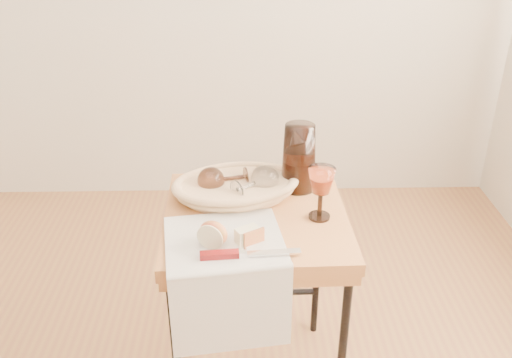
{
  "coord_description": "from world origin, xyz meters",
  "views": [
    {
      "loc": [
        0.51,
        -0.88,
        1.48
      ],
      "look_at": [
        0.54,
        0.45,
        0.77
      ],
      "focal_mm": 39.32,
      "sensor_mm": 36.0,
      "label": 1
    }
  ],
  "objects_px": {
    "goblet_lying_a": "(226,179)",
    "table_knife": "(246,253)",
    "apple_half": "(214,233)",
    "goblet_lying_b": "(253,184)",
    "side_table": "(256,303)",
    "bread_basket": "(236,189)",
    "tea_towel": "(224,241)",
    "pitcher": "(299,157)",
    "wine_goblet": "(321,193)"
  },
  "relations": [
    {
      "from": "goblet_lying_a",
      "to": "table_knife",
      "type": "relative_size",
      "value": 0.54
    },
    {
      "from": "apple_half",
      "to": "goblet_lying_b",
      "type": "bearing_deg",
      "value": 88.22
    },
    {
      "from": "side_table",
      "to": "bread_basket",
      "type": "xyz_separation_m",
      "value": [
        -0.06,
        0.1,
        0.35
      ]
    },
    {
      "from": "side_table",
      "to": "goblet_lying_b",
      "type": "height_order",
      "value": "goblet_lying_b"
    },
    {
      "from": "bread_basket",
      "to": "table_knife",
      "type": "height_order",
      "value": "bread_basket"
    },
    {
      "from": "goblet_lying_b",
      "to": "apple_half",
      "type": "height_order",
      "value": "goblet_lying_b"
    },
    {
      "from": "tea_towel",
      "to": "goblet_lying_b",
      "type": "relative_size",
      "value": 2.21
    },
    {
      "from": "goblet_lying_b",
      "to": "pitcher",
      "type": "distance_m",
      "value": 0.16
    },
    {
      "from": "goblet_lying_a",
      "to": "pitcher",
      "type": "height_order",
      "value": "pitcher"
    },
    {
      "from": "table_knife",
      "to": "goblet_lying_a",
      "type": "bearing_deg",
      "value": 95.54
    },
    {
      "from": "goblet_lying_a",
      "to": "goblet_lying_b",
      "type": "bearing_deg",
      "value": 143.23
    },
    {
      "from": "side_table",
      "to": "table_knife",
      "type": "distance_m",
      "value": 0.4
    },
    {
      "from": "goblet_lying_b",
      "to": "wine_goblet",
      "type": "height_order",
      "value": "wine_goblet"
    },
    {
      "from": "bread_basket",
      "to": "wine_goblet",
      "type": "bearing_deg",
      "value": -40.16
    },
    {
      "from": "pitcher",
      "to": "tea_towel",
      "type": "bearing_deg",
      "value": -147.63
    },
    {
      "from": "pitcher",
      "to": "apple_half",
      "type": "relative_size",
      "value": 3.23
    },
    {
      "from": "goblet_lying_a",
      "to": "tea_towel",
      "type": "bearing_deg",
      "value": 76.86
    },
    {
      "from": "apple_half",
      "to": "table_knife",
      "type": "xyz_separation_m",
      "value": [
        0.08,
        -0.05,
        -0.03
      ]
    },
    {
      "from": "tea_towel",
      "to": "apple_half",
      "type": "relative_size",
      "value": 4.0
    },
    {
      "from": "tea_towel",
      "to": "apple_half",
      "type": "height_order",
      "value": "apple_half"
    },
    {
      "from": "side_table",
      "to": "pitcher",
      "type": "relative_size",
      "value": 2.66
    },
    {
      "from": "apple_half",
      "to": "pitcher",
      "type": "bearing_deg",
      "value": 73.86
    },
    {
      "from": "pitcher",
      "to": "table_knife",
      "type": "bearing_deg",
      "value": -134.55
    },
    {
      "from": "side_table",
      "to": "pitcher",
      "type": "bearing_deg",
      "value": 48.47
    },
    {
      "from": "wine_goblet",
      "to": "apple_half",
      "type": "height_order",
      "value": "wine_goblet"
    },
    {
      "from": "wine_goblet",
      "to": "apple_half",
      "type": "xyz_separation_m",
      "value": [
        -0.29,
        -0.13,
        -0.04
      ]
    },
    {
      "from": "table_knife",
      "to": "wine_goblet",
      "type": "bearing_deg",
      "value": 37.68
    },
    {
      "from": "bread_basket",
      "to": "pitcher",
      "type": "distance_m",
      "value": 0.21
    },
    {
      "from": "tea_towel",
      "to": "bread_basket",
      "type": "relative_size",
      "value": 0.91
    },
    {
      "from": "goblet_lying_a",
      "to": "wine_goblet",
      "type": "relative_size",
      "value": 0.85
    },
    {
      "from": "goblet_lying_a",
      "to": "apple_half",
      "type": "bearing_deg",
      "value": 71.56
    },
    {
      "from": "tea_towel",
      "to": "pitcher",
      "type": "height_order",
      "value": "pitcher"
    },
    {
      "from": "goblet_lying_b",
      "to": "apple_half",
      "type": "relative_size",
      "value": 1.81
    },
    {
      "from": "table_knife",
      "to": "bread_basket",
      "type": "bearing_deg",
      "value": 90.61
    },
    {
      "from": "bread_basket",
      "to": "apple_half",
      "type": "height_order",
      "value": "apple_half"
    },
    {
      "from": "tea_towel",
      "to": "goblet_lying_b",
      "type": "bearing_deg",
      "value": 61.73
    },
    {
      "from": "side_table",
      "to": "apple_half",
      "type": "height_order",
      "value": "apple_half"
    },
    {
      "from": "side_table",
      "to": "goblet_lying_b",
      "type": "bearing_deg",
      "value": 94.77
    },
    {
      "from": "tea_towel",
      "to": "goblet_lying_a",
      "type": "xyz_separation_m",
      "value": [
        0.0,
        0.25,
        0.05
      ]
    },
    {
      "from": "wine_goblet",
      "to": "apple_half",
      "type": "relative_size",
      "value": 2.04
    },
    {
      "from": "goblet_lying_a",
      "to": "table_knife",
      "type": "height_order",
      "value": "goblet_lying_a"
    },
    {
      "from": "wine_goblet",
      "to": "table_knife",
      "type": "relative_size",
      "value": 0.63
    },
    {
      "from": "tea_towel",
      "to": "goblet_lying_b",
      "type": "xyz_separation_m",
      "value": [
        0.08,
        0.22,
        0.05
      ]
    },
    {
      "from": "side_table",
      "to": "tea_towel",
      "type": "height_order",
      "value": "tea_towel"
    },
    {
      "from": "side_table",
      "to": "table_knife",
      "type": "bearing_deg",
      "value": -97.61
    },
    {
      "from": "goblet_lying_a",
      "to": "table_knife",
      "type": "xyz_separation_m",
      "value": [
        0.06,
        -0.32,
        -0.04
      ]
    },
    {
      "from": "tea_towel",
      "to": "pitcher",
      "type": "relative_size",
      "value": 1.24
    },
    {
      "from": "bread_basket",
      "to": "goblet_lying_b",
      "type": "bearing_deg",
      "value": -33.91
    },
    {
      "from": "tea_towel",
      "to": "table_knife",
      "type": "xyz_separation_m",
      "value": [
        0.06,
        -0.07,
        0.01
      ]
    },
    {
      "from": "tea_towel",
      "to": "bread_basket",
      "type": "xyz_separation_m",
      "value": [
        0.03,
        0.24,
        0.02
      ]
    }
  ]
}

